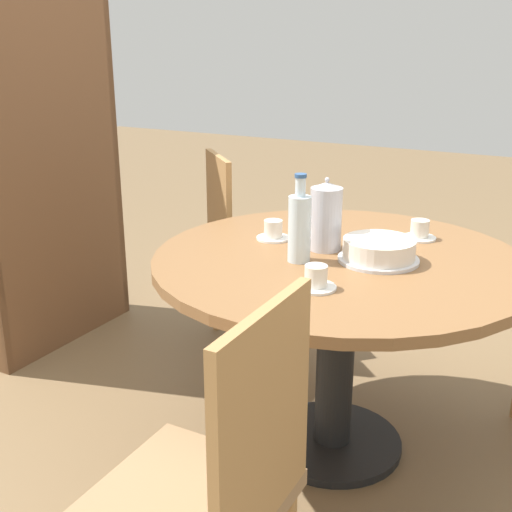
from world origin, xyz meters
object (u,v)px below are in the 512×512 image
cup_a (315,223)px  cake_main (379,251)px  water_bottle (300,226)px  cup_d (420,231)px  chair_b (245,248)px  cup_c (273,231)px  bookshelf (40,148)px  coffee_pot (326,217)px  cup_b (316,279)px  chair_c (213,485)px

cup_a → cake_main: bearing=-125.0°
water_bottle → cup_d: water_bottle is taller
water_bottle → chair_b: bearing=40.8°
cup_a → cup_c: size_ratio=1.00×
bookshelf → coffee_pot: bearing=84.0°
chair_b → coffee_pot: size_ratio=3.71×
bookshelf → cup_b: size_ratio=15.81×
chair_b → cake_main: (-0.59, -0.85, 0.29)m
chair_c → bookshelf: bookshelf is taller
coffee_pot → cup_a: size_ratio=2.08×
chair_b → water_bottle: water_bottle is taller
chair_c → coffee_pot: 1.07m
chair_c → cup_b: bearing=-177.8°
chair_b → bookshelf: bookshelf is taller
chair_c → bookshelf: 2.10m
bookshelf → coffee_pot: 1.55m
bookshelf → water_bottle: size_ratio=6.66×
coffee_pot → chair_c: bearing=-170.8°
bookshelf → cake_main: bookshelf is taller
water_bottle → cup_c: bearing=46.8°
chair_b → cup_a: chair_b is taller
chair_c → cup_b: size_ratio=7.70×
cake_main → cup_d: cake_main is taller
cup_b → cup_c: size_ratio=1.00×
cup_b → water_bottle: bearing=36.7°
coffee_pot → water_bottle: bearing=170.6°
chair_c → cup_d: chair_c is taller
chair_b → bookshelf: 1.08m
coffee_pot → cup_b: coffee_pot is taller
bookshelf → chair_b: bearing=114.3°
chair_c → cake_main: size_ratio=3.55×
cup_d → chair_c: bearing=175.6°
water_bottle → cup_c: (0.18, 0.19, -0.09)m
cup_a → cup_d: 0.39m
chair_b → bookshelf: size_ratio=0.49×
cake_main → cup_c: size_ratio=2.17×
bookshelf → water_bottle: bearing=78.1°
cup_a → cup_d: bearing=-78.1°
coffee_pot → cup_b: bearing=-160.8°
cup_d → cake_main: bearing=171.2°
water_bottle → cake_main: bearing=-61.7°
bookshelf → coffee_pot: (-0.16, -1.54, -0.10)m
cake_main → bookshelf: bearing=83.7°
cake_main → cup_c: bearing=82.9°
chair_c → cup_c: size_ratio=7.70×
water_bottle → cup_d: bearing=-32.5°
chair_c → cup_a: bearing=-167.3°
chair_b → cup_a: size_ratio=7.70×
chair_b → cup_d: bearing=-152.8°
cup_c → cup_d: bearing=-60.6°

